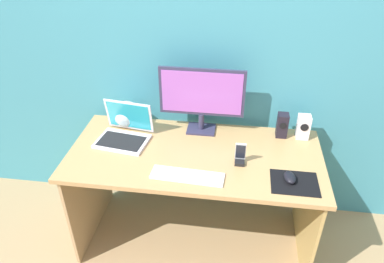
# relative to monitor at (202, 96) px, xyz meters

# --- Properties ---
(ground_plane) EXTENTS (8.00, 8.00, 0.00)m
(ground_plane) POSITION_rel_monitor_xyz_m (-0.01, -0.26, -0.96)
(ground_plane) COLOR tan
(wall_back) EXTENTS (6.00, 0.04, 2.50)m
(wall_back) POSITION_rel_monitor_xyz_m (-0.01, 0.16, 0.29)
(wall_back) COLOR teal
(wall_back) RESTS_ON ground_plane
(desk) EXTENTS (1.49, 0.70, 0.72)m
(desk) POSITION_rel_monitor_xyz_m (-0.01, -0.26, -0.39)
(desk) COLOR tan
(desk) RESTS_ON ground_plane
(monitor) EXTENTS (0.53, 0.14, 0.43)m
(monitor) POSITION_rel_monitor_xyz_m (0.00, 0.00, 0.00)
(monitor) COLOR #32304D
(monitor) RESTS_ON desk
(speaker_right) EXTENTS (0.08, 0.07, 0.15)m
(speaker_right) POSITION_rel_monitor_xyz_m (0.63, 0.00, -0.17)
(speaker_right) COLOR white
(speaker_right) RESTS_ON desk
(speaker_near_monitor) EXTENTS (0.07, 0.07, 0.16)m
(speaker_near_monitor) POSITION_rel_monitor_xyz_m (0.51, 0.00, -0.17)
(speaker_near_monitor) COLOR black
(speaker_near_monitor) RESTS_ON desk
(laptop) EXTENTS (0.34, 0.29, 0.22)m
(laptop) POSITION_rel_monitor_xyz_m (-0.46, -0.17, -0.20)
(laptop) COLOR white
(laptop) RESTS_ON desk
(fishbowl) EXTENTS (0.17, 0.17, 0.17)m
(fishbowl) POSITION_rel_monitor_xyz_m (-0.49, -0.01, -0.16)
(fishbowl) COLOR silver
(fishbowl) RESTS_ON desk
(keyboard_external) EXTENTS (0.40, 0.13, 0.01)m
(keyboard_external) POSITION_rel_monitor_xyz_m (-0.02, -0.47, -0.24)
(keyboard_external) COLOR white
(keyboard_external) RESTS_ON desk
(mousepad) EXTENTS (0.25, 0.20, 0.00)m
(mousepad) POSITION_rel_monitor_xyz_m (0.55, -0.45, -0.24)
(mousepad) COLOR black
(mousepad) RESTS_ON desk
(mouse) EXTENTS (0.08, 0.11, 0.04)m
(mouse) POSITION_rel_monitor_xyz_m (0.52, -0.43, -0.22)
(mouse) COLOR black
(mouse) RESTS_ON mousepad
(phone_in_dock) EXTENTS (0.06, 0.05, 0.14)m
(phone_in_dock) POSITION_rel_monitor_xyz_m (0.26, -0.32, -0.20)
(phone_in_dock) COLOR black
(phone_in_dock) RESTS_ON desk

